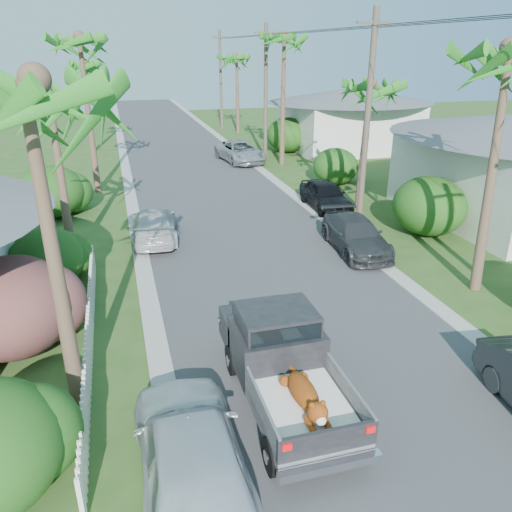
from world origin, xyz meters
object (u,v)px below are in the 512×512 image
object	(u,v)px
pickup_truck	(280,356)
parked_car_rm	(356,235)
utility_pole_c	(266,93)
utility_pole_d	(221,80)
palm_l_b	(48,91)
palm_l_c	(79,38)
utility_pole_b	(367,121)
parked_car_rd	(240,152)
palm_r_c	(284,37)
parked_car_lf	(154,225)
palm_l_a	(24,83)
palm_l_d	(82,63)
parked_car_ln	(192,457)
house_right_far	(348,122)
parked_car_rf	(325,195)
palm_r_d	(237,56)
palm_r_b	(369,84)

from	to	relation	value
pickup_truck	parked_car_rm	xyz separation A→B (m)	(5.66, 7.65, -0.37)
utility_pole_c	utility_pole_d	xyz separation A→B (m)	(0.00, 15.00, 0.00)
palm_l_b	utility_pole_c	xyz separation A→B (m)	(12.40, 16.00, -1.55)
palm_l_c	utility_pole_b	distance (m)	15.05
parked_car_rd	palm_r_c	world-z (taller)	palm_r_c
palm_l_b	parked_car_lf	bearing A→B (deg)	24.69
palm_l_a	palm_l_d	xyz separation A→B (m)	(-0.30, 31.00, -0.49)
pickup_truck	parked_car_ln	bearing A→B (deg)	-136.53
palm_l_a	pickup_truck	bearing A→B (deg)	-7.36
palm_l_c	utility_pole_b	xyz separation A→B (m)	(11.60, -9.00, -3.31)
palm_l_c	house_right_far	bearing A→B (deg)	22.83
palm_l_c	house_right_far	xyz separation A→B (m)	(19.00, 8.00, -5.79)
palm_r_c	palm_l_b	bearing A→B (deg)	-132.88
parked_car_ln	palm_l_b	distance (m)	13.27
parked_car_rf	parked_car_lf	xyz separation A→B (m)	(-8.60, -2.11, -0.05)
parked_car_ln	palm_r_c	xyz separation A→B (m)	(10.29, 25.85, 7.29)
parked_car_rm	palm_l_b	size ratio (longest dim) A/B	0.60
palm_l_b	parked_car_rf	bearing A→B (deg)	16.86
pickup_truck	parked_car_rm	size ratio (longest dim) A/B	1.16
parked_car_rm	parked_car_rd	xyz separation A→B (m)	(-0.36, 17.43, 0.07)
palm_l_c	utility_pole_b	size ratio (longest dim) A/B	1.02
parked_car_rm	palm_r_d	bearing A→B (deg)	89.97
palm_l_a	house_right_far	size ratio (longest dim) A/B	0.91
parked_car_lf	palm_l_a	world-z (taller)	palm_l_a
house_right_far	palm_r_c	bearing A→B (deg)	-149.53
parked_car_rf	palm_l_b	bearing A→B (deg)	-161.89
pickup_truck	palm_r_c	distance (m)	25.86
palm_l_d	parked_car_ln	bearing A→B (deg)	-85.93
parked_car_lf	parked_car_rd	bearing A→B (deg)	-112.19
utility_pole_c	parked_car_rf	bearing A→B (deg)	-92.77
parked_car_rf	parked_car_rd	distance (m)	12.00
palm_r_c	pickup_truck	bearing A→B (deg)	-108.53
parked_car_lf	utility_pole_d	distance (m)	31.18
parked_car_ln	parked_car_lf	xyz separation A→B (m)	(0.49, 13.32, -0.16)
palm_r_d	parked_car_rf	bearing A→B (deg)	-93.51
parked_car_rf	house_right_far	distance (m)	16.55
parked_car_rd	house_right_far	bearing A→B (deg)	7.24
palm_r_b	utility_pole_b	xyz separation A→B (m)	(-1.00, -2.00, -1.35)
palm_l_b	palm_r_b	world-z (taller)	palm_l_b
parked_car_ln	palm_r_d	world-z (taller)	palm_r_d
parked_car_rf	palm_l_b	world-z (taller)	palm_l_b
parked_car_rd	utility_pole_b	world-z (taller)	utility_pole_b
parked_car_ln	palm_l_b	world-z (taller)	palm_l_b
palm_r_b	palm_r_c	distance (m)	11.22
parked_car_lf	palm_r_b	world-z (taller)	palm_r_b
parked_car_lf	palm_l_a	xyz separation A→B (m)	(-2.60, -10.47, 6.28)
palm_r_c	utility_pole_c	bearing A→B (deg)	106.70
parked_car_rf	parked_car_lf	size ratio (longest dim) A/B	0.91
parked_car_rd	palm_r_c	distance (m)	7.98
palm_l_b	utility_pole_d	bearing A→B (deg)	68.20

